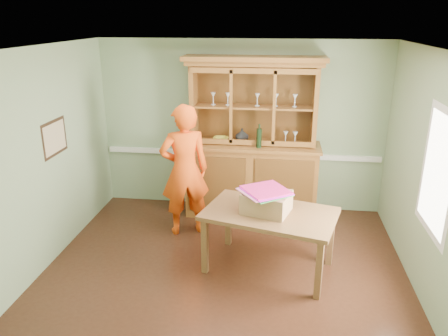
# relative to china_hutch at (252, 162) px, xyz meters

# --- Properties ---
(floor) EXTENTS (4.50, 4.50, 0.00)m
(floor) POSITION_rel_china_hutch_xyz_m (-0.20, -1.72, -0.86)
(floor) COLOR #412215
(floor) RESTS_ON ground
(ceiling) EXTENTS (4.50, 4.50, 0.00)m
(ceiling) POSITION_rel_china_hutch_xyz_m (-0.20, -1.72, 1.84)
(ceiling) COLOR white
(ceiling) RESTS_ON wall_back
(wall_back) EXTENTS (4.50, 0.00, 4.50)m
(wall_back) POSITION_rel_china_hutch_xyz_m (-0.20, 0.28, 0.49)
(wall_back) COLOR gray
(wall_back) RESTS_ON floor
(wall_left) EXTENTS (0.00, 4.00, 4.00)m
(wall_left) POSITION_rel_china_hutch_xyz_m (-2.45, -1.72, 0.49)
(wall_left) COLOR gray
(wall_left) RESTS_ON floor
(wall_right) EXTENTS (0.00, 4.00, 4.00)m
(wall_right) POSITION_rel_china_hutch_xyz_m (2.05, -1.72, 0.49)
(wall_right) COLOR gray
(wall_right) RESTS_ON floor
(wall_front) EXTENTS (4.50, 0.00, 4.50)m
(wall_front) POSITION_rel_china_hutch_xyz_m (-0.20, -3.72, 0.49)
(wall_front) COLOR gray
(wall_front) RESTS_ON floor
(chair_rail) EXTENTS (4.41, 0.05, 0.08)m
(chair_rail) POSITION_rel_china_hutch_xyz_m (-0.20, 0.26, 0.04)
(chair_rail) COLOR white
(chair_rail) RESTS_ON wall_back
(framed_map) EXTENTS (0.03, 0.60, 0.46)m
(framed_map) POSITION_rel_china_hutch_xyz_m (-2.43, -1.42, 0.69)
(framed_map) COLOR black
(framed_map) RESTS_ON wall_left
(window_panel) EXTENTS (0.03, 0.96, 1.36)m
(window_panel) POSITION_rel_china_hutch_xyz_m (2.03, -2.02, 0.64)
(window_panel) COLOR white
(window_panel) RESTS_ON wall_right
(china_hutch) EXTENTS (2.10, 0.69, 2.47)m
(china_hutch) POSITION_rel_china_hutch_xyz_m (0.00, 0.00, 0.00)
(china_hutch) COLOR brown
(china_hutch) RESTS_ON floor
(dining_table) EXTENTS (1.75, 1.31, 0.78)m
(dining_table) POSITION_rel_china_hutch_xyz_m (0.34, -1.63, -0.17)
(dining_table) COLOR brown
(dining_table) RESTS_ON floor
(cardboard_box) EXTENTS (0.64, 0.57, 0.25)m
(cardboard_box) POSITION_rel_china_hutch_xyz_m (0.29, -1.63, 0.04)
(cardboard_box) COLOR #9F7D52
(cardboard_box) RESTS_ON dining_table
(kite_stack) EXTENTS (0.66, 0.66, 0.04)m
(kite_stack) POSITION_rel_china_hutch_xyz_m (0.27, -1.65, 0.19)
(kite_stack) COLOR green
(kite_stack) RESTS_ON cardboard_box
(person) EXTENTS (0.82, 0.68, 1.91)m
(person) POSITION_rel_china_hutch_xyz_m (-0.90, -0.79, 0.09)
(person) COLOR #FF5110
(person) RESTS_ON floor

